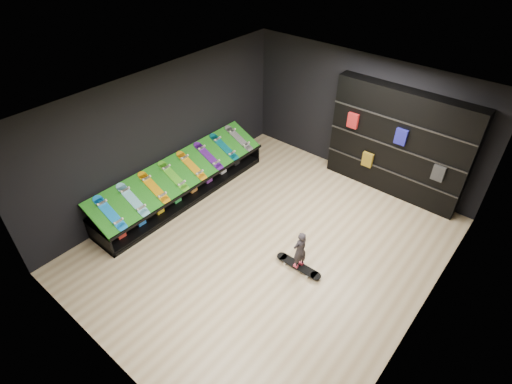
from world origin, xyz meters
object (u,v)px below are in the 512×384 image
Objects in this scene: back_shelving at (397,144)px; floor_skateboard at (298,267)px; child at (299,256)px; display_rack at (183,187)px.

back_shelving is 3.22× the size of floor_skateboard.
floor_skateboard is 1.96× the size of child.
floor_skateboard is (-0.18, -3.46, -1.22)m from back_shelving.
display_rack is at bearing -76.89° from child.
floor_skateboard is (3.39, -0.14, -0.20)m from display_rack.
floor_skateboard is at bearing -93.04° from back_shelving.
back_shelving is 6.30× the size of child.
back_shelving is 3.58m from child.
back_shelving is at bearing 86.41° from floor_skateboard.
display_rack is at bearing -137.07° from back_shelving.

